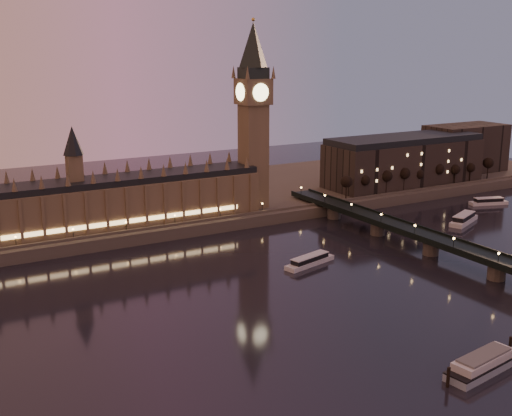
# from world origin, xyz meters

# --- Properties ---
(ground) EXTENTS (700.00, 700.00, 0.00)m
(ground) POSITION_xyz_m (0.00, 0.00, 0.00)
(ground) COLOR black
(ground) RESTS_ON ground
(far_embankment) EXTENTS (560.00, 130.00, 6.00)m
(far_embankment) POSITION_xyz_m (30.00, 165.00, 3.00)
(far_embankment) COLOR #423D35
(far_embankment) RESTS_ON ground
(palace_of_westminster) EXTENTS (180.00, 26.62, 52.00)m
(palace_of_westminster) POSITION_xyz_m (-40.12, 120.99, 21.71)
(palace_of_westminster) COLOR brown
(palace_of_westminster) RESTS_ON ground
(big_ben) EXTENTS (17.68, 17.68, 104.00)m
(big_ben) POSITION_xyz_m (53.99, 120.99, 63.95)
(big_ben) COLOR brown
(big_ben) RESTS_ON ground
(westminster_bridge) EXTENTS (13.20, 260.00, 15.30)m
(westminster_bridge) POSITION_xyz_m (91.61, 0.00, 5.52)
(westminster_bridge) COLOR black
(westminster_bridge) RESTS_ON ground
(city_block) EXTENTS (155.00, 45.00, 34.00)m
(city_block) POSITION_xyz_m (194.94, 130.93, 22.24)
(city_block) COLOR black
(city_block) RESTS_ON ground
(bare_tree_0) EXTENTS (6.72, 6.72, 13.67)m
(bare_tree_0) POSITION_xyz_m (111.38, 109.00, 16.23)
(bare_tree_0) COLOR black
(bare_tree_0) RESTS_ON ground
(bare_tree_1) EXTENTS (6.72, 6.72, 13.67)m
(bare_tree_1) POSITION_xyz_m (126.45, 109.00, 16.23)
(bare_tree_1) COLOR black
(bare_tree_1) RESTS_ON ground
(bare_tree_2) EXTENTS (6.72, 6.72, 13.67)m
(bare_tree_2) POSITION_xyz_m (141.53, 109.00, 16.23)
(bare_tree_2) COLOR black
(bare_tree_2) RESTS_ON ground
(bare_tree_3) EXTENTS (6.72, 6.72, 13.67)m
(bare_tree_3) POSITION_xyz_m (156.61, 109.00, 16.23)
(bare_tree_3) COLOR black
(bare_tree_3) RESTS_ON ground
(bare_tree_4) EXTENTS (6.72, 6.72, 13.67)m
(bare_tree_4) POSITION_xyz_m (171.69, 109.00, 16.23)
(bare_tree_4) COLOR black
(bare_tree_4) RESTS_ON ground
(bare_tree_5) EXTENTS (6.72, 6.72, 13.67)m
(bare_tree_5) POSITION_xyz_m (186.76, 109.00, 16.23)
(bare_tree_5) COLOR black
(bare_tree_5) RESTS_ON ground
(bare_tree_6) EXTENTS (6.72, 6.72, 13.67)m
(bare_tree_6) POSITION_xyz_m (201.84, 109.00, 16.23)
(bare_tree_6) COLOR black
(bare_tree_6) RESTS_ON ground
(bare_tree_7) EXTENTS (6.72, 6.72, 13.67)m
(bare_tree_7) POSITION_xyz_m (216.92, 109.00, 16.23)
(bare_tree_7) COLOR black
(bare_tree_7) RESTS_ON ground
(bare_tree_8) EXTENTS (6.72, 6.72, 13.67)m
(bare_tree_8) POSITION_xyz_m (231.99, 109.00, 16.23)
(bare_tree_8) COLOR black
(bare_tree_8) RESTS_ON ground
(cruise_boat_a) EXTENTS (27.96, 12.81, 4.38)m
(cruise_boat_a) POSITION_xyz_m (34.53, 35.10, 1.93)
(cruise_boat_a) COLOR silver
(cruise_boat_a) RESTS_ON ground
(cruise_boat_b) EXTENTS (24.46, 13.11, 4.39)m
(cruise_boat_b) POSITION_xyz_m (194.93, 74.38, 1.94)
(cruise_boat_b) COLOR silver
(cruise_boat_b) RESTS_ON ground
(cruise_boat_c) EXTENTS (26.98, 17.22, 5.27)m
(cruise_boat_c) POSITION_xyz_m (148.43, 51.20, 2.32)
(cruise_boat_c) COLOR silver
(cruise_boat_c) RESTS_ON ground
(moored_barge) EXTENTS (32.87, 12.18, 6.09)m
(moored_barge) POSITION_xyz_m (24.65, -71.29, 2.57)
(moored_barge) COLOR #8FA3B7
(moored_barge) RESTS_ON ground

